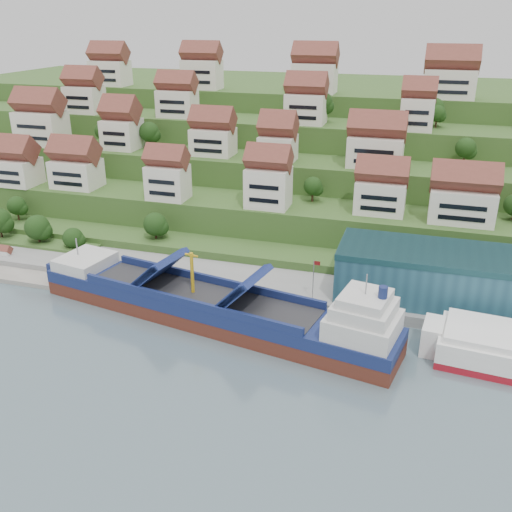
% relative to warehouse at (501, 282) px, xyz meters
% --- Properties ---
extents(ground, '(300.00, 300.00, 0.00)m').
position_rel_warehouse_xyz_m(ground, '(-52.00, -17.00, -7.20)').
color(ground, slate).
rests_on(ground, ground).
extents(quay, '(180.00, 14.00, 2.20)m').
position_rel_warehouse_xyz_m(quay, '(-32.00, -2.00, -6.10)').
color(quay, gray).
rests_on(quay, ground).
extents(hillside, '(260.00, 128.00, 31.00)m').
position_rel_warehouse_xyz_m(hillside, '(-52.00, 86.55, 3.46)').
color(hillside, '#2D4C1E').
rests_on(hillside, ground).
extents(hillside_village, '(155.23, 62.46, 28.82)m').
position_rel_warehouse_xyz_m(hillside_village, '(-53.10, 43.56, 17.20)').
color(hillside_village, white).
rests_on(hillside_village, ground).
extents(hillside_trees, '(131.64, 62.58, 31.00)m').
position_rel_warehouse_xyz_m(hillside_trees, '(-62.06, 27.70, 9.40)').
color(hillside_trees, '#204216').
rests_on(hillside_trees, ground).
extents(warehouse, '(60.00, 15.00, 10.00)m').
position_rel_warehouse_xyz_m(warehouse, '(0.00, 0.00, 0.00)').
color(warehouse, '#265568').
rests_on(warehouse, quay).
extents(flagpole, '(1.28, 0.16, 8.00)m').
position_rel_warehouse_xyz_m(flagpole, '(-33.89, -7.00, -0.32)').
color(flagpole, gray).
rests_on(flagpole, quay).
extents(cargo_ship, '(71.79, 23.90, 15.65)m').
position_rel_warehouse_xyz_m(cargo_ship, '(-49.32, -17.68, -4.15)').
color(cargo_ship, '#56251A').
rests_on(cargo_ship, ground).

